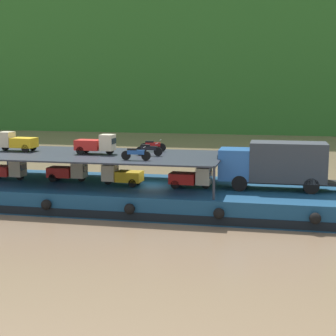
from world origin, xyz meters
name	(u,v)px	position (x,y,z in m)	size (l,w,h in m)	color
ground_plane	(148,206)	(0.00, 0.00, 0.00)	(400.00, 400.00, 0.00)	#7F664C
cargo_barge	(148,196)	(0.00, -0.03, 0.75)	(26.94, 9.10, 1.50)	navy
covered_lorry	(275,164)	(8.49, 0.14, 3.19)	(7.87, 2.34, 3.10)	#285BA3
cargo_rack	(95,155)	(-3.80, 0.00, 3.44)	(17.74, 7.78, 2.00)	#232833
mini_truck_lower_stern	(7,170)	(-10.40, -0.18, 2.19)	(2.75, 1.22, 1.38)	red
mini_truck_lower_aft	(68,171)	(-5.88, 0.19, 2.19)	(2.75, 1.21, 1.38)	red
mini_truck_lower_mid	(122,175)	(-1.70, -0.54, 2.19)	(2.79, 1.29, 1.38)	gold
mini_truck_lower_fore	(191,178)	(3.08, -0.51, 2.19)	(2.79, 1.29, 1.38)	red
mini_truck_upper_stern	(17,142)	(-9.91, 0.51, 4.19)	(2.79, 1.29, 1.38)	gold
mini_truck_upper_mid	(96,144)	(-3.70, 0.06, 4.19)	(2.76, 1.23, 1.38)	red
motorcycle_upper_port	(136,154)	(-0.19, -2.34, 3.93)	(1.90, 0.55, 0.87)	black
motorcycle_upper_centre	(149,149)	(0.07, 0.00, 3.93)	(1.90, 0.55, 0.87)	black
motorcycle_upper_stbd	(153,145)	(-0.23, 2.33, 3.93)	(1.90, 0.55, 0.87)	black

